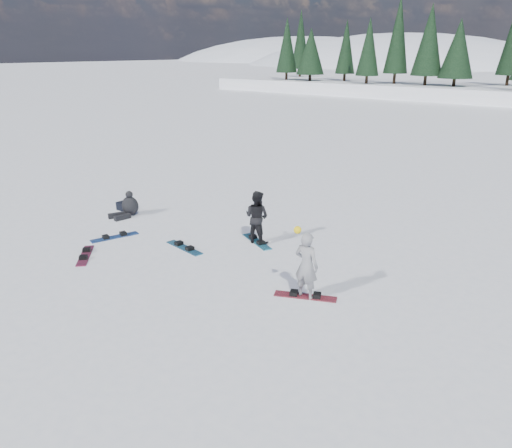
{
  "coord_description": "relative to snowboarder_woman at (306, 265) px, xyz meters",
  "views": [
    {
      "loc": [
        8.05,
        -8.86,
        5.63
      ],
      "look_at": [
        -0.04,
        1.16,
        1.1
      ],
      "focal_mm": 35.0,
      "sensor_mm": 36.0,
      "label": 1
    }
  ],
  "objects": [
    {
      "name": "gear_bag",
      "position": [
        -9.04,
        1.5,
        -0.69
      ],
      "size": [
        0.45,
        0.3,
        0.3
      ],
      "primitive_type": "cube",
      "rotation": [
        0.0,
        0.0,
        0.01
      ],
      "color": "black",
      "rests_on": "ground"
    },
    {
      "name": "snowboarder_man",
      "position": [
        -3.17,
        2.09,
        -0.02
      ],
      "size": [
        0.85,
        0.69,
        1.63
      ],
      "primitive_type": "imported",
      "rotation": [
        0.0,
        0.0,
        3.23
      ],
      "color": "black",
      "rests_on": "ground"
    },
    {
      "name": "snowboard_woman",
      "position": [
        0.0,
        0.0,
        -0.82
      ],
      "size": [
        1.48,
        0.89,
        0.03
      ],
      "primitive_type": "cube",
      "rotation": [
        0.0,
        0.0,
        0.44
      ],
      "color": "maroon",
      "rests_on": "ground"
    },
    {
      "name": "ground",
      "position": [
        -2.24,
        -0.22,
        -0.84
      ],
      "size": [
        420.0,
        420.0,
        0.0
      ],
      "primitive_type": "plane",
      "color": "white",
      "rests_on": "ground"
    },
    {
      "name": "snowboarder_woman",
      "position": [
        0.0,
        0.0,
        0.0
      ],
      "size": [
        0.62,
        0.43,
        1.8
      ],
      "rotation": [
        0.0,
        0.0,
        3.2
      ],
      "color": "#98989C",
      "rests_on": "ground"
    },
    {
      "name": "snowboard_loose_a",
      "position": [
        -6.91,
        -0.43,
        -0.82
      ],
      "size": [
        0.72,
        1.51,
        0.03
      ],
      "primitive_type": "cube",
      "rotation": [
        0.0,
        0.0,
        1.26
      ],
      "color": "#1A4293",
      "rests_on": "ground"
    },
    {
      "name": "snowboard_loose_c",
      "position": [
        -4.54,
        0.33,
        -0.82
      ],
      "size": [
        1.52,
        0.49,
        0.03
      ],
      "primitive_type": "cube",
      "rotation": [
        0.0,
        0.0,
        -0.14
      ],
      "color": "#185C84",
      "rests_on": "ground"
    },
    {
      "name": "snowboard_man",
      "position": [
        -3.17,
        2.09,
        -0.82
      ],
      "size": [
        1.48,
        0.89,
        0.03
      ],
      "primitive_type": "cube",
      "rotation": [
        0.0,
        0.0,
        -0.44
      ],
      "color": "teal",
      "rests_on": "ground"
    },
    {
      "name": "seated_rider",
      "position": [
        -8.34,
        1.24,
        -0.49
      ],
      "size": [
        0.76,
        1.13,
        0.9
      ],
      "rotation": [
        0.0,
        0.0,
        -0.27
      ],
      "color": "black",
      "rests_on": "ground"
    },
    {
      "name": "snowboard_loose_b",
      "position": [
        -6.32,
        -1.88,
        -0.82
      ],
      "size": [
        1.3,
        1.22,
        0.03
      ],
      "primitive_type": "cube",
      "rotation": [
        0.0,
        0.0,
        -0.74
      ],
      "color": "maroon",
      "rests_on": "ground"
    }
  ]
}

